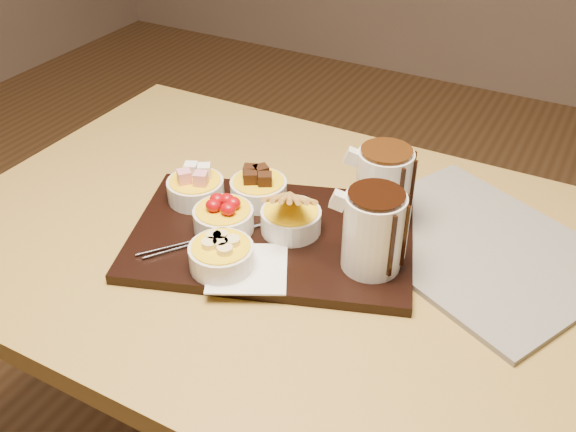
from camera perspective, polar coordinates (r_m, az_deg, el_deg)
The scene contains 12 objects.
dining_table at distance 1.14m, azimuth 0.58°, elevation -6.10°, with size 1.20×0.80×0.75m.
serving_board at distance 1.07m, azimuth -1.42°, elevation -1.79°, with size 0.46×0.30×0.02m, color black.
napkin at distance 0.99m, azimuth -3.61°, elevation -4.65°, with size 0.12×0.12×0.00m, color white.
bowl_marshmallows at distance 1.14m, azimuth -8.20°, elevation 2.30°, with size 0.10×0.10×0.04m, color silver.
bowl_cake at distance 1.13m, azimuth -2.63°, elevation 2.26°, with size 0.10×0.10×0.04m, color silver.
bowl_strawberries at distance 1.06m, azimuth -5.74°, elevation -0.33°, with size 0.10×0.10×0.04m, color silver.
bowl_biscotti at distance 1.05m, azimuth 0.26°, elevation -0.41°, with size 0.10×0.10×0.04m, color silver.
bowl_bananas at distance 0.98m, azimuth -5.93°, elevation -3.62°, with size 0.10×0.10×0.04m, color silver.
pitcher_dark_chocolate at distance 0.96m, azimuth 7.58°, elevation -1.42°, with size 0.09×0.09×0.13m, color silver.
pitcher_milk_chocolate at distance 1.07m, azimuth 8.47°, elevation 2.64°, with size 0.09×0.09×0.13m, color silver.
fondue_skewers at distance 1.05m, azimuth -6.55°, elevation -1.74°, with size 0.26×0.03×0.01m, color silver, non-canonical shape.
newspaper at distance 1.10m, azimuth 16.50°, elevation -2.59°, with size 0.40×0.32×0.01m, color beige.
Camera 1 is at (0.40, -0.75, 1.40)m, focal length 40.00 mm.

